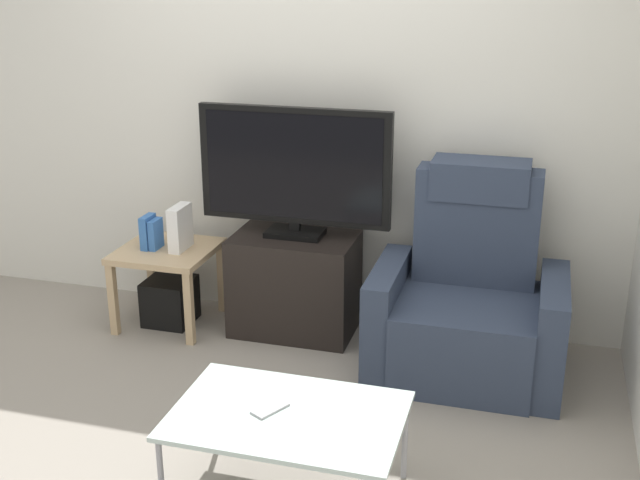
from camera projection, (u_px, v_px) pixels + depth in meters
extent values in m
plane|color=gray|center=(241.00, 401.00, 3.95)|extent=(6.40, 6.40, 0.00)
cube|color=silver|center=(305.00, 101.00, 4.54)|extent=(6.40, 0.06, 2.60)
cube|color=black|center=(295.00, 284.00, 4.61)|extent=(0.70, 0.45, 0.58)
cube|color=black|center=(283.00, 279.00, 4.38)|extent=(0.64, 0.02, 0.02)
cube|color=black|center=(285.00, 270.00, 4.41)|extent=(0.34, 0.11, 0.04)
cube|color=black|center=(295.00, 233.00, 4.53)|extent=(0.32, 0.20, 0.03)
cube|color=black|center=(295.00, 226.00, 4.52)|extent=(0.06, 0.04, 0.05)
cube|color=black|center=(294.00, 166.00, 4.40)|extent=(1.09, 0.05, 0.65)
cube|color=black|center=(293.00, 167.00, 4.38)|extent=(1.00, 0.01, 0.59)
cube|color=#2D384C|center=(466.00, 337.00, 4.15)|extent=(0.70, 0.72, 0.42)
cube|color=#2D384C|center=(477.00, 226.00, 4.22)|extent=(0.64, 0.20, 0.62)
cube|color=#2D384C|center=(481.00, 179.00, 4.15)|extent=(0.50, 0.26, 0.20)
cube|color=#2D384C|center=(387.00, 315.00, 4.23)|extent=(0.14, 0.68, 0.56)
cube|color=#2D384C|center=(551.00, 334.00, 4.02)|extent=(0.14, 0.68, 0.56)
cube|color=tan|center=(167.00, 251.00, 4.66)|extent=(0.54, 0.54, 0.04)
cube|color=tan|center=(113.00, 299.00, 4.58)|extent=(0.04, 0.04, 0.44)
cube|color=tan|center=(189.00, 309.00, 4.46)|extent=(0.04, 0.04, 0.44)
cube|color=tan|center=(151.00, 270.00, 5.01)|extent=(0.04, 0.04, 0.44)
cube|color=tan|center=(222.00, 278.00, 4.89)|extent=(0.04, 0.04, 0.44)
cube|color=black|center=(170.00, 301.00, 4.76)|extent=(0.27, 0.27, 0.27)
cube|color=#3366B2|center=(148.00, 232.00, 4.63)|extent=(0.05, 0.14, 0.20)
cube|color=#3366B2|center=(156.00, 234.00, 4.62)|extent=(0.04, 0.12, 0.18)
cube|color=white|center=(180.00, 228.00, 4.60)|extent=(0.07, 0.20, 0.26)
cube|color=#B2C6C1|center=(288.00, 416.00, 3.10)|extent=(0.90, 0.60, 0.02)
cylinder|color=gray|center=(217.00, 409.00, 3.52)|extent=(0.02, 0.02, 0.38)
cylinder|color=gray|center=(405.00, 438.00, 3.30)|extent=(0.02, 0.02, 0.38)
cube|color=#B7B7BC|center=(270.00, 408.00, 3.12)|extent=(0.13, 0.17, 0.01)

